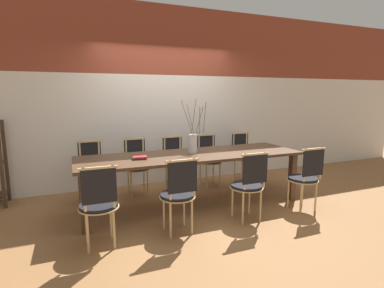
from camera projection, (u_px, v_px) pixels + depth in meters
ground_plane at (192, 205)px, 4.51m from camera, size 16.00×16.00×0.00m
wall_rear at (164, 97)px, 5.47m from camera, size 12.00×0.06×3.20m
dining_table at (192, 159)px, 4.39m from camera, size 3.27×0.98×0.78m
chair_near_leftend at (99, 202)px, 3.17m from camera, size 0.43×0.43×0.93m
chair_near_left at (179, 192)px, 3.50m from camera, size 0.43×0.43×0.93m
chair_near_center at (249, 183)px, 3.86m from camera, size 0.43×0.43×0.93m
chair_near_right at (305, 176)px, 4.20m from camera, size 0.43×0.43×0.93m
chair_far_leftend at (91, 168)px, 4.65m from camera, size 0.43×0.43×0.93m
chair_far_left at (137, 164)px, 4.92m from camera, size 0.43×0.43×0.93m
chair_far_center at (175, 161)px, 5.17m from camera, size 0.43×0.43×0.93m
chair_far_right at (209, 158)px, 5.41m from camera, size 0.43×0.43×0.93m
chair_far_rightend at (243, 155)px, 5.67m from camera, size 0.43×0.43×0.93m
vase_centerpiece at (193, 143)px, 4.44m from camera, size 0.39×0.35×0.80m
book_stack at (139, 157)px, 4.06m from camera, size 0.22×0.21×0.04m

